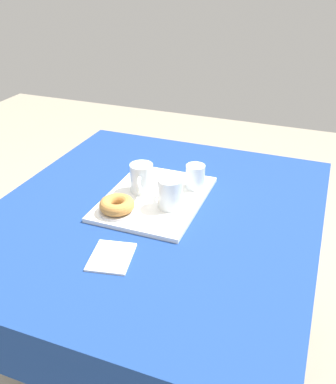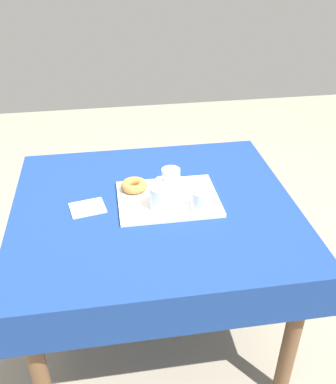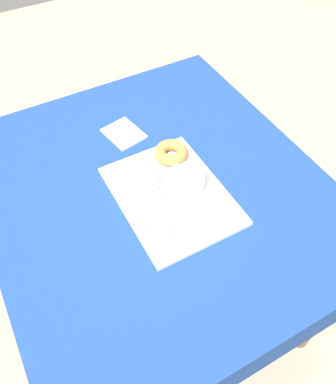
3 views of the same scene
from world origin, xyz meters
The scene contains 9 objects.
ground_plane centered at (0.00, 0.00, 0.00)m, with size 6.00×6.00×0.00m, color gray.
dining_table centered at (0.00, 0.00, 0.66)m, with size 1.13×1.01×0.75m.
serving_tray centered at (-0.06, -0.02, 0.76)m, with size 0.41×0.31×0.01m, color white.
tea_mug_left centered at (-0.08, -0.08, 0.81)m, with size 0.12×0.08×0.10m.
tea_mug_right centered at (-0.02, 0.05, 0.81)m, with size 0.11×0.08×0.10m.
water_glass_near centered at (-0.17, 0.08, 0.80)m, with size 0.06×0.06×0.08m.
donut_plate_left centered at (0.07, -0.10, 0.77)m, with size 0.11×0.11×0.01m, color silver.
sugar_donut_left centered at (0.07, -0.10, 0.79)m, with size 0.11×0.11×0.04m, color #BC7F3D.
paper_napkin centered at (0.27, -0.01, 0.75)m, with size 0.13×0.11×0.01m, color white.
Camera 2 is at (0.16, 1.41, 1.73)m, focal length 39.95 mm.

